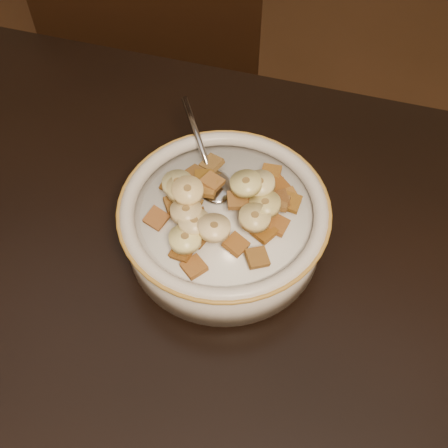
# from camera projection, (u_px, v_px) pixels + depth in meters

# --- Properties ---
(chair) EXTENTS (0.53, 0.53, 0.96)m
(chair) POSITION_uv_depth(u_px,v_px,m) (125.00, 139.00, 1.07)
(chair) COLOR black
(chair) RESTS_ON floor
(cereal_bowl) EXTENTS (0.21, 0.21, 0.05)m
(cereal_bowl) POSITION_uv_depth(u_px,v_px,m) (224.00, 227.00, 0.59)
(cereal_bowl) COLOR silver
(cereal_bowl) RESTS_ON table
(milk) EXTENTS (0.17, 0.17, 0.00)m
(milk) POSITION_uv_depth(u_px,v_px,m) (224.00, 213.00, 0.57)
(milk) COLOR white
(milk) RESTS_ON cereal_bowl
(spoon) EXTENTS (0.06, 0.06, 0.01)m
(spoon) POSITION_uv_depth(u_px,v_px,m) (215.00, 186.00, 0.59)
(spoon) COLOR #96999D
(spoon) RESTS_ON cereal_bowl
(cereal_square_0) EXTENTS (0.02, 0.02, 0.01)m
(cereal_square_0) POSITION_uv_depth(u_px,v_px,m) (277.00, 224.00, 0.55)
(cereal_square_0) COLOR brown
(cereal_square_0) RESTS_ON milk
(cereal_square_1) EXTENTS (0.03, 0.03, 0.01)m
(cereal_square_1) POSITION_uv_depth(u_px,v_px,m) (204.00, 177.00, 0.58)
(cereal_square_1) COLOR brown
(cereal_square_1) RESTS_ON milk
(cereal_square_2) EXTENTS (0.03, 0.03, 0.01)m
(cereal_square_2) POSITION_uv_depth(u_px,v_px,m) (156.00, 219.00, 0.56)
(cereal_square_2) COLOR brown
(cereal_square_2) RESTS_ON milk
(cereal_square_3) EXTENTS (0.03, 0.03, 0.01)m
(cereal_square_3) POSITION_uv_depth(u_px,v_px,m) (212.00, 182.00, 0.57)
(cereal_square_3) COLOR #905F2E
(cereal_square_3) RESTS_ON milk
(cereal_square_4) EXTENTS (0.02, 0.02, 0.01)m
(cereal_square_4) POSITION_uv_depth(u_px,v_px,m) (290.00, 202.00, 0.57)
(cereal_square_4) COLOR #8C5616
(cereal_square_4) RESTS_ON milk
(cereal_square_5) EXTENTS (0.03, 0.03, 0.01)m
(cereal_square_5) POSITION_uv_depth(u_px,v_px,m) (195.00, 174.00, 0.59)
(cereal_square_5) COLOR brown
(cereal_square_5) RESTS_ON milk
(cereal_square_6) EXTENTS (0.02, 0.02, 0.01)m
(cereal_square_6) POSITION_uv_depth(u_px,v_px,m) (279.00, 203.00, 0.57)
(cereal_square_6) COLOR olive
(cereal_square_6) RESTS_ON milk
(cereal_square_7) EXTENTS (0.03, 0.03, 0.01)m
(cereal_square_7) POSITION_uv_depth(u_px,v_px,m) (278.00, 199.00, 0.57)
(cereal_square_7) COLOR brown
(cereal_square_7) RESTS_ON milk
(cereal_square_8) EXTENTS (0.03, 0.03, 0.01)m
(cereal_square_8) POSITION_uv_depth(u_px,v_px,m) (288.00, 198.00, 0.58)
(cereal_square_8) COLOR brown
(cereal_square_8) RESTS_ON milk
(cereal_square_9) EXTENTS (0.03, 0.03, 0.01)m
(cereal_square_9) POSITION_uv_depth(u_px,v_px,m) (250.00, 199.00, 0.56)
(cereal_square_9) COLOR brown
(cereal_square_9) RESTS_ON milk
(cereal_square_10) EXTENTS (0.03, 0.03, 0.01)m
(cereal_square_10) POSITION_uv_depth(u_px,v_px,m) (194.00, 217.00, 0.55)
(cereal_square_10) COLOR brown
(cereal_square_10) RESTS_ON milk
(cereal_square_11) EXTENTS (0.03, 0.03, 0.01)m
(cereal_square_11) POSITION_uv_depth(u_px,v_px,m) (257.00, 258.00, 0.53)
(cereal_square_11) COLOR #8C5F21
(cereal_square_11) RESTS_ON milk
(cereal_square_12) EXTENTS (0.03, 0.03, 0.01)m
(cereal_square_12) POSITION_uv_depth(u_px,v_px,m) (212.00, 164.00, 0.60)
(cereal_square_12) COLOR olive
(cereal_square_12) RESTS_ON milk
(cereal_square_13) EXTENTS (0.03, 0.03, 0.01)m
(cereal_square_13) POSITION_uv_depth(u_px,v_px,m) (198.00, 228.00, 0.54)
(cereal_square_13) COLOR brown
(cereal_square_13) RESTS_ON milk
(cereal_square_14) EXTENTS (0.03, 0.03, 0.01)m
(cereal_square_14) POSITION_uv_depth(u_px,v_px,m) (236.00, 244.00, 0.54)
(cereal_square_14) COLOR brown
(cereal_square_14) RESTS_ON milk
(cereal_square_15) EXTENTS (0.03, 0.03, 0.01)m
(cereal_square_15) POSITION_uv_depth(u_px,v_px,m) (175.00, 204.00, 0.57)
(cereal_square_15) COLOR olive
(cereal_square_15) RESTS_ON milk
(cereal_square_16) EXTENTS (0.03, 0.03, 0.01)m
(cereal_square_16) POSITION_uv_depth(u_px,v_px,m) (197.00, 238.00, 0.54)
(cereal_square_16) COLOR brown
(cereal_square_16) RESTS_ON milk
(cereal_square_17) EXTENTS (0.02, 0.02, 0.01)m
(cereal_square_17) POSITION_uv_depth(u_px,v_px,m) (182.00, 251.00, 0.54)
(cereal_square_17) COLOR brown
(cereal_square_17) RESTS_ON milk
(cereal_square_18) EXTENTS (0.03, 0.03, 0.01)m
(cereal_square_18) POSITION_uv_depth(u_px,v_px,m) (264.00, 232.00, 0.55)
(cereal_square_18) COLOR brown
(cereal_square_18) RESTS_ON milk
(cereal_square_19) EXTENTS (0.03, 0.03, 0.01)m
(cereal_square_19) POSITION_uv_depth(u_px,v_px,m) (182.00, 195.00, 0.57)
(cereal_square_19) COLOR brown
(cereal_square_19) RESTS_ON milk
(cereal_square_20) EXTENTS (0.03, 0.03, 0.01)m
(cereal_square_20) POSITION_uv_depth(u_px,v_px,m) (190.00, 203.00, 0.56)
(cereal_square_20) COLOR brown
(cereal_square_20) RESTS_ON milk
(cereal_square_21) EXTENTS (0.02, 0.02, 0.01)m
(cereal_square_21) POSITION_uv_depth(u_px,v_px,m) (271.00, 172.00, 0.59)
(cereal_square_21) COLOR #905F19
(cereal_square_21) RESTS_ON milk
(cereal_square_22) EXTENTS (0.03, 0.03, 0.01)m
(cereal_square_22) POSITION_uv_depth(u_px,v_px,m) (194.00, 267.00, 0.53)
(cereal_square_22) COLOR brown
(cereal_square_22) RESTS_ON milk
(cereal_square_23) EXTENTS (0.03, 0.03, 0.01)m
(cereal_square_23) POSITION_uv_depth(u_px,v_px,m) (279.00, 187.00, 0.58)
(cereal_square_23) COLOR brown
(cereal_square_23) RESTS_ON milk
(cereal_square_24) EXTENTS (0.02, 0.02, 0.01)m
(cereal_square_24) POSITION_uv_depth(u_px,v_px,m) (172.00, 184.00, 0.59)
(cereal_square_24) COLOR brown
(cereal_square_24) RESTS_ON milk
(cereal_square_25) EXTENTS (0.03, 0.03, 0.01)m
(cereal_square_25) POSITION_uv_depth(u_px,v_px,m) (237.00, 200.00, 0.55)
(cereal_square_25) COLOR #915F33
(cereal_square_25) RESTS_ON milk
(cereal_square_26) EXTENTS (0.03, 0.03, 0.01)m
(cereal_square_26) POSITION_uv_depth(u_px,v_px,m) (276.00, 186.00, 0.59)
(cereal_square_26) COLOR brown
(cereal_square_26) RESTS_ON milk
(cereal_square_27) EXTENTS (0.02, 0.02, 0.01)m
(cereal_square_27) POSITION_uv_depth(u_px,v_px,m) (257.00, 201.00, 0.56)
(cereal_square_27) COLOR #98511D
(cereal_square_27) RESTS_ON milk
(cereal_square_28) EXTENTS (0.02, 0.02, 0.01)m
(cereal_square_28) POSITION_uv_depth(u_px,v_px,m) (207.00, 188.00, 0.57)
(cereal_square_28) COLOR #9D6A25
(cereal_square_28) RESTS_ON milk
(banana_slice_0) EXTENTS (0.04, 0.04, 0.02)m
(banana_slice_0) POSITION_uv_depth(u_px,v_px,m) (265.00, 204.00, 0.55)
(banana_slice_0) COLOR #CDBB6E
(banana_slice_0) RESTS_ON milk
(banana_slice_1) EXTENTS (0.04, 0.04, 0.01)m
(banana_slice_1) POSITION_uv_depth(u_px,v_px,m) (182.00, 189.00, 0.56)
(banana_slice_1) COLOR #CAC17F
(banana_slice_1) RESTS_ON milk
(banana_slice_2) EXTENTS (0.04, 0.04, 0.01)m
(banana_slice_2) POSITION_uv_depth(u_px,v_px,m) (177.00, 184.00, 0.56)
(banana_slice_2) COLOR #CCC386
(banana_slice_2) RESTS_ON milk
(banana_slice_3) EXTENTS (0.04, 0.04, 0.02)m
(banana_slice_3) POSITION_uv_depth(u_px,v_px,m) (186.00, 211.00, 0.54)
(banana_slice_3) COLOR beige
(banana_slice_3) RESTS_ON milk
(banana_slice_4) EXTENTS (0.04, 0.04, 0.02)m
(banana_slice_4) POSITION_uv_depth(u_px,v_px,m) (260.00, 184.00, 0.56)
(banana_slice_4) COLOR beige
(banana_slice_4) RESTS_ON milk
(banana_slice_5) EXTENTS (0.04, 0.04, 0.02)m
(banana_slice_5) POSITION_uv_depth(u_px,v_px,m) (246.00, 183.00, 0.55)
(banana_slice_5) COLOR #DACE7B
(banana_slice_5) RESTS_ON milk
(banana_slice_6) EXTENTS (0.04, 0.04, 0.01)m
(banana_slice_6) POSITION_uv_depth(u_px,v_px,m) (194.00, 222.00, 0.54)
(banana_slice_6) COLOR #DCC37F
(banana_slice_6) RESTS_ON milk
(banana_slice_7) EXTENTS (0.04, 0.04, 0.02)m
(banana_slice_7) POSITION_uv_depth(u_px,v_px,m) (214.00, 228.00, 0.53)
(banana_slice_7) COLOR #FFE5A3
(banana_slice_7) RESTS_ON milk
(banana_slice_8) EXTENTS (0.03, 0.04, 0.01)m
(banana_slice_8) POSITION_uv_depth(u_px,v_px,m) (188.00, 191.00, 0.55)
(banana_slice_8) COLOR #F1CD76
(banana_slice_8) RESTS_ON milk
(banana_slice_9) EXTENTS (0.04, 0.04, 0.01)m
(banana_slice_9) POSITION_uv_depth(u_px,v_px,m) (255.00, 218.00, 0.54)
(banana_slice_9) COLOR beige
(banana_slice_9) RESTS_ON milk
(banana_slice_10) EXTENTS (0.04, 0.04, 0.01)m
(banana_slice_10) POSITION_uv_depth(u_px,v_px,m) (185.00, 239.00, 0.53)
(banana_slice_10) COLOR #F5E99A
(banana_slice_10) RESTS_ON milk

